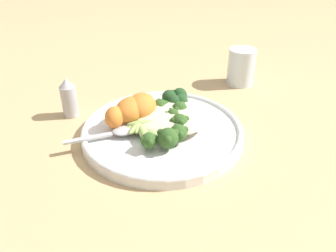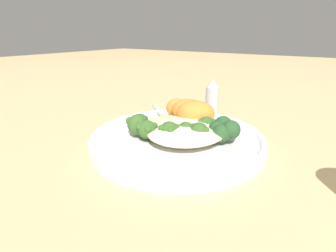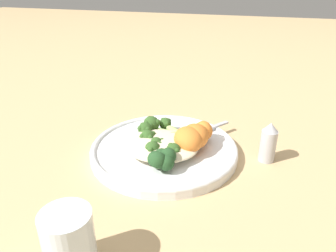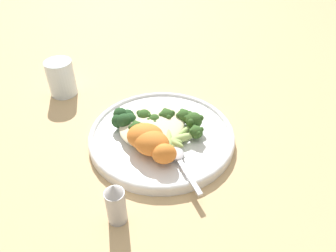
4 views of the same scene
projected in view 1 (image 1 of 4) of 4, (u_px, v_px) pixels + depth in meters
The scene contains 18 objects.
ground_plane at pixel (164, 141), 0.59m from camera, with size 4.00×4.00×0.00m, color tan.
plate at pixel (162, 131), 0.59m from camera, with size 0.29×0.29×0.02m.
quinoa_mound at pixel (169, 116), 0.60m from camera, with size 0.15×0.12×0.02m, color beige.
broccoli_stalk_0 at pixel (146, 137), 0.54m from camera, with size 0.07×0.06×0.03m.
broccoli_stalk_1 at pixel (164, 137), 0.53m from camera, with size 0.10×0.05×0.03m.
broccoli_stalk_2 at pixel (169, 132), 0.55m from camera, with size 0.11×0.03×0.03m.
broccoli_stalk_3 at pixel (166, 123), 0.57m from camera, with size 0.10×0.07×0.03m.
broccoli_stalk_4 at pixel (162, 119), 0.59m from camera, with size 0.07×0.09×0.03m.
broccoli_stalk_5 at pixel (168, 114), 0.60m from camera, with size 0.07×0.11×0.03m.
broccoli_stalk_6 at pixel (153, 113), 0.60m from camera, with size 0.03×0.11×0.03m.
broccoli_stalk_7 at pixel (144, 113), 0.60m from camera, with size 0.05×0.09×0.03m.
sweet_potato_chunk_0 at pixel (141, 106), 0.60m from camera, with size 0.07×0.05×0.05m, color orange.
sweet_potato_chunk_1 at pixel (132, 109), 0.60m from camera, with size 0.07×0.05×0.04m, color orange.
sweet_potato_chunk_2 at pixel (115, 117), 0.58m from camera, with size 0.04×0.04×0.04m, color orange.
kale_tuft at pixel (175, 98), 0.64m from camera, with size 0.05×0.05×0.03m.
spoon at pixel (118, 132), 0.56m from camera, with size 0.10×0.11×0.01m.
water_glass at pixel (241, 67), 0.77m from camera, with size 0.06×0.06×0.09m, color silver.
salt_shaker at pixel (69, 98), 0.64m from camera, with size 0.03×0.03×0.08m.
Camera 1 is at (0.25, -0.41, 0.33)m, focal length 35.00 mm.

